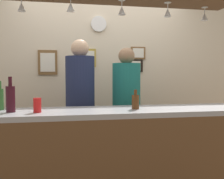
{
  "coord_description": "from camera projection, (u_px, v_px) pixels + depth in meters",
  "views": [
    {
      "loc": [
        -0.51,
        -2.65,
        1.37
      ],
      "look_at": [
        0.0,
        0.1,
        1.2
      ],
      "focal_mm": 41.57,
      "sensor_mm": 36.0,
      "label": 1
    }
  ],
  "objects": [
    {
      "name": "back_wall",
      "position": [
        99.0,
        79.0,
        3.78
      ],
      "size": [
        4.4,
        0.06,
        2.6
      ],
      "primitive_type": "cube",
      "color": "beige",
      "rests_on": "ground_plane"
    },
    {
      "name": "bar_counter",
      "position": [
        125.0,
        151.0,
        2.24
      ],
      "size": [
        2.7,
        0.55,
        1.05
      ],
      "color": "#99999E",
      "rests_on": "ground_plane"
    },
    {
      "name": "hanging_wineglass_far_left",
      "position": [
        21.0,
        6.0,
        2.21
      ],
      "size": [
        0.07,
        0.07,
        0.13
      ],
      "color": "silver",
      "rests_on": "overhead_glass_rack"
    },
    {
      "name": "hanging_wineglass_left",
      "position": [
        71.0,
        7.0,
        2.22
      ],
      "size": [
        0.07,
        0.07,
        0.13
      ],
      "color": "silver",
      "rests_on": "overhead_glass_rack"
    },
    {
      "name": "hanging_wineglass_center_left",
      "position": [
        122.0,
        10.0,
        2.34
      ],
      "size": [
        0.07,
        0.07,
        0.13
      ],
      "color": "silver",
      "rests_on": "overhead_glass_rack"
    },
    {
      "name": "hanging_wineglass_center",
      "position": [
        168.0,
        12.0,
        2.42
      ],
      "size": [
        0.07,
        0.07,
        0.13
      ],
      "color": "silver",
      "rests_on": "overhead_glass_rack"
    },
    {
      "name": "hanging_wineglass_center_right",
      "position": [
        205.0,
        16.0,
        2.6
      ],
      "size": [
        0.07,
        0.07,
        0.13
      ],
      "color": "silver",
      "rests_on": "overhead_glass_rack"
    },
    {
      "name": "person_left_navy_shirt",
      "position": [
        80.0,
        99.0,
        3.06
      ],
      "size": [
        0.34,
        0.34,
        1.77
      ],
      "color": "#2D334C",
      "rests_on": "ground_plane"
    },
    {
      "name": "person_middle_teal_shirt",
      "position": [
        126.0,
        103.0,
        3.16
      ],
      "size": [
        0.34,
        0.34,
        1.69
      ],
      "color": "#2D334C",
      "rests_on": "ground_plane"
    },
    {
      "name": "bottle_beer_brown_stubby",
      "position": [
        135.0,
        101.0,
        2.37
      ],
      "size": [
        0.07,
        0.07,
        0.18
      ],
      "color": "#512D14",
      "rests_on": "bar_counter"
    },
    {
      "name": "bottle_wine_dark_red",
      "position": [
        11.0,
        98.0,
        2.18
      ],
      "size": [
        0.08,
        0.08,
        0.3
      ],
      "color": "#380F19",
      "rests_on": "bar_counter"
    },
    {
      "name": "bottle_beer_green_import",
      "position": [
        0.0,
        98.0,
        2.31
      ],
      "size": [
        0.06,
        0.06,
        0.26
      ],
      "color": "#336B2D",
      "rests_on": "bar_counter"
    },
    {
      "name": "drink_can",
      "position": [
        37.0,
        105.0,
        2.16
      ],
      "size": [
        0.07,
        0.07,
        0.12
      ],
      "primitive_type": "cylinder",
      "color": "red",
      "rests_on": "bar_counter"
    },
    {
      "name": "picture_frame_lower_pair",
      "position": [
        133.0,
        66.0,
        3.82
      ],
      "size": [
        0.3,
        0.02,
        0.18
      ],
      "color": "black",
      "rests_on": "back_wall"
    },
    {
      "name": "picture_frame_upper_small",
      "position": [
        138.0,
        53.0,
        3.82
      ],
      "size": [
        0.22,
        0.02,
        0.18
      ],
      "color": "brown",
      "rests_on": "back_wall"
    },
    {
      "name": "picture_frame_crest",
      "position": [
        90.0,
        58.0,
        3.69
      ],
      "size": [
        0.18,
        0.02,
        0.26
      ],
      "color": "#B29338",
      "rests_on": "back_wall"
    },
    {
      "name": "picture_frame_caricature",
      "position": [
        48.0,
        62.0,
        3.59
      ],
      "size": [
        0.26,
        0.02,
        0.34
      ],
      "color": "brown",
      "rests_on": "back_wall"
    },
    {
      "name": "wall_clock",
      "position": [
        99.0,
        24.0,
        3.68
      ],
      "size": [
        0.22,
        0.03,
        0.22
      ],
      "primitive_type": "cylinder",
      "rotation": [
        1.57,
        0.0,
        0.0
      ],
      "color": "white",
      "rests_on": "back_wall"
    }
  ]
}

